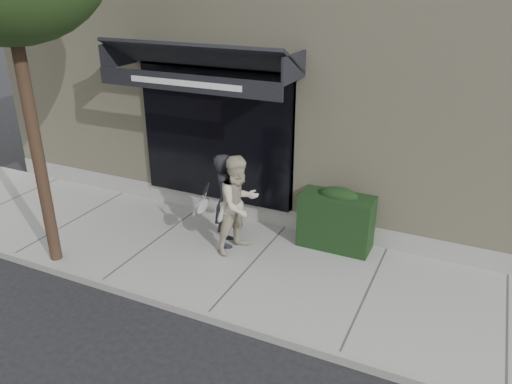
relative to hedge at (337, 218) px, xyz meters
The scene contains 7 objects.
ground 1.79m from the hedge, 131.35° to the right, with size 80.00×80.00×0.00m, color black.
sidewalk 1.77m from the hedge, 131.35° to the right, with size 20.00×3.00×0.12m, color gray.
curb 3.07m from the hedge, 111.45° to the right, with size 20.00×0.10×0.14m, color gray.
building_facade 4.39m from the hedge, 106.65° to the left, with size 14.30×8.04×5.64m.
hedge is the anchor object (origin of this frame).
pedestrian_front 2.03m from the hedge, 156.37° to the right, with size 0.84×0.82×1.74m.
pedestrian_back 1.80m from the hedge, 149.80° to the right, with size 0.94×1.05×1.78m.
Camera 1 is at (3.21, -6.67, 4.69)m, focal length 35.00 mm.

